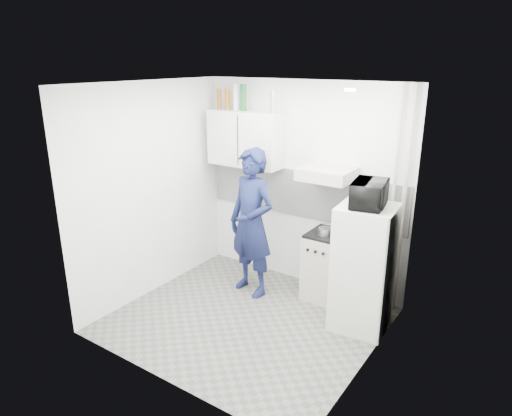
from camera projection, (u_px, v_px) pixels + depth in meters
The scene contains 22 objects.
floor at pixel (246, 320), 5.19m from camera, with size 2.80×2.80×0.00m, color #61615D.
ceiling at pixel (244, 84), 4.37m from camera, with size 2.80×2.80×0.00m, color white.
wall_back at pixel (303, 186), 5.76m from camera, with size 2.80×2.80×0.00m, color white.
wall_left at pixel (151, 191), 5.53m from camera, with size 2.60×2.60×0.00m, color white.
wall_right at pixel (374, 241), 4.03m from camera, with size 2.60×2.60×0.00m, color white.
person at pixel (252, 223), 5.56m from camera, with size 0.67×0.44×1.84m, color #12183C.
stove at pixel (328, 267), 5.56m from camera, with size 0.51×0.51×0.82m, color #BBB0A4.
fridge at pixel (363, 268), 4.87m from camera, with size 0.58×0.58×1.40m, color silver.
stove_top at pixel (330, 235), 5.43m from camera, with size 0.49×0.49×0.03m, color black.
saucepan at pixel (325, 231), 5.37m from camera, with size 0.16×0.16×0.09m, color silver.
microwave at pixel (369, 194), 4.61m from camera, with size 0.32×0.48×0.26m, color black.
bottle_a at pixel (219, 99), 5.92m from camera, with size 0.06×0.06×0.26m, color brown.
bottle_b at pixel (227, 99), 5.85m from camera, with size 0.07×0.07×0.26m, color brown.
bottle_c at pixel (236, 97), 5.77m from camera, with size 0.08×0.08×0.33m, color #B2B7BC.
bottle_d at pixel (243, 97), 5.71m from camera, with size 0.07×0.07×0.33m, color #144C1E.
bottle_e at pixel (273, 102), 5.48m from camera, with size 0.07×0.07×0.27m, color silver.
upper_cabinet at pixel (246, 139), 5.85m from camera, with size 1.00×0.35×0.70m, color silver.
range_hood at pixel (327, 174), 5.24m from camera, with size 0.60×0.50×0.14m, color #BBB0A4.
backsplash at pixel (302, 194), 5.78m from camera, with size 2.74×0.03×0.60m, color white.
pipe_a at pixel (403, 205), 5.00m from camera, with size 0.05×0.05×2.60m, color #BBB0A4.
pipe_b at pixel (392, 203), 5.07m from camera, with size 0.04×0.04×2.60m, color #BBB0A4.
ceiling_spot_fixture at pixel (350, 90), 4.00m from camera, with size 0.10×0.10×0.02m, color white.
Camera 1 is at (2.64, -3.68, 2.84)m, focal length 32.00 mm.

